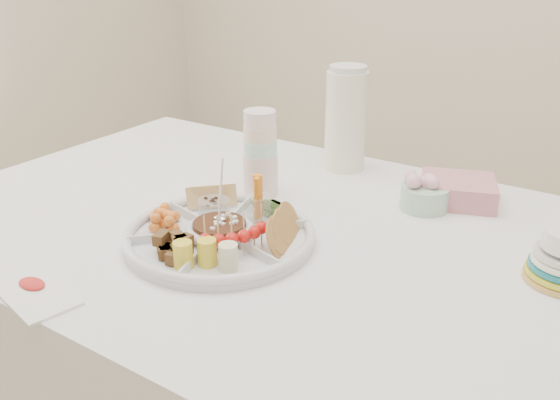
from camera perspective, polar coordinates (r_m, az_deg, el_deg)
The scene contains 14 objects.
dining_table at distance 1.51m, azimuth -1.81°, elevation -15.05°, with size 1.52×1.02×0.76m, color white.
party_tray at distance 1.20m, azimuth -5.82°, elevation -3.16°, with size 0.38×0.38×0.04m, color white.
bean_dip at distance 1.20m, azimuth -5.83°, elevation -2.84°, with size 0.11×0.11×0.04m, color #46291B.
tortillas at distance 1.15m, azimuth 0.10°, elevation -3.10°, with size 0.09×0.09×0.06m, color #A5774B, non-canonical shape.
carrot_cucumber at distance 1.26m, azimuth -1.16°, elevation 0.30°, with size 0.11×0.11×0.10m, color orange, non-canonical shape.
pita_raisins at distance 1.31m, azimuth -6.53°, elevation 0.18°, with size 0.10×0.10×0.05m, color #E8BB61, non-canonical shape.
cherries at distance 1.25m, azimuth -11.32°, elevation -1.74°, with size 0.10×0.10×0.04m, color #C88239, non-canonical shape.
granola_chunks at distance 1.14m, azimuth -11.11°, elevation -4.48°, with size 0.10×0.10×0.04m, color brown, non-canonical shape.
banana_tomato at distance 1.07m, azimuth -5.06°, elevation -4.46°, with size 0.12×0.12×0.09m, color #DAD671, non-canonical shape.
cup_stack at distance 1.40m, azimuth -1.92°, elevation 4.95°, with size 0.08×0.08×0.23m, color silver.
thermos at distance 1.58m, azimuth 6.36°, elevation 7.90°, with size 0.11×0.11×0.28m, color white.
flower_bowl at distance 1.38m, azimuth 13.78°, elevation 0.77°, with size 0.11×0.11×0.08m, color #B7E8C5.
napkin_stack at distance 1.45m, azimuth 16.73°, elevation 0.87°, with size 0.17×0.15×0.06m, color #C97D88.
placemat at distance 1.17m, azimuth -23.58°, elevation -7.22°, with size 0.29×0.10×0.01m, color silver.
Camera 1 is at (0.69, -0.96, 1.32)m, focal length 38.00 mm.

